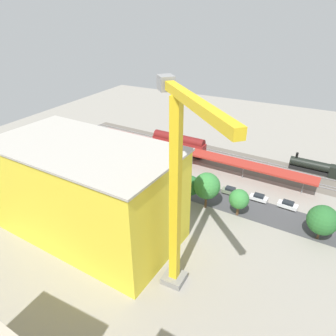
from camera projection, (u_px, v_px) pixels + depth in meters
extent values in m
plane|color=gray|center=(205.00, 188.00, 80.33)|extent=(180.13, 180.13, 0.00)
cube|color=#665E54|center=(228.00, 159.00, 95.77)|extent=(113.22, 20.66, 0.01)
cube|color=#424244|center=(201.00, 193.00, 78.14)|extent=(112.93, 16.05, 0.01)
cube|color=#9E9EA8|center=(232.00, 154.00, 98.46)|extent=(112.37, 7.19, 0.12)
cube|color=#9E9EA8|center=(230.00, 156.00, 97.33)|extent=(112.37, 7.19, 0.12)
cube|color=#9E9EA8|center=(226.00, 161.00, 94.05)|extent=(112.37, 7.19, 0.12)
cube|color=#9E9EA8|center=(225.00, 163.00, 92.92)|extent=(112.37, 7.19, 0.12)
cube|color=#A82D23|center=(193.00, 152.00, 90.56)|extent=(69.67, 8.98, 0.47)
cylinder|color=slate|center=(303.00, 186.00, 77.28)|extent=(0.30, 0.30, 3.97)
cylinder|color=slate|center=(243.00, 171.00, 84.44)|extent=(0.30, 0.30, 3.97)
cylinder|color=slate|center=(192.00, 158.00, 91.59)|extent=(0.30, 0.30, 3.97)
cylinder|color=slate|center=(149.00, 148.00, 98.75)|extent=(0.30, 0.30, 3.97)
cylinder|color=slate|center=(112.00, 138.00, 105.90)|extent=(0.30, 0.30, 3.97)
cube|color=black|center=(316.00, 171.00, 87.53)|extent=(14.72, 3.20, 1.00)
cylinder|color=black|center=(312.00, 165.00, 87.32)|extent=(12.04, 3.29, 2.55)
cube|color=black|center=(335.00, 172.00, 84.90)|extent=(2.87, 2.91, 3.25)
cylinder|color=black|center=(297.00, 155.00, 88.44)|extent=(0.70, 0.70, 1.40)
cube|color=black|center=(179.00, 152.00, 99.93)|extent=(16.50, 3.45, 0.60)
cube|color=maroon|center=(179.00, 145.00, 98.88)|extent=(18.35, 4.16, 3.91)
cylinder|color=maroon|center=(179.00, 139.00, 97.86)|extent=(17.62, 4.12, 3.03)
cube|color=black|center=(324.00, 218.00, 68.75)|extent=(4.05, 1.92, 0.30)
cube|color=silver|center=(325.00, 216.00, 68.48)|extent=(4.80, 2.04, 0.86)
cube|color=#1E2328|center=(325.00, 213.00, 68.13)|extent=(2.73, 1.69, 0.64)
cube|color=black|center=(287.00, 207.00, 72.33)|extent=(3.92, 2.16, 0.30)
cube|color=silver|center=(288.00, 205.00, 72.06)|extent=(4.64, 2.30, 0.88)
cube|color=#1E2328|center=(288.00, 203.00, 71.72)|extent=(2.66, 1.89, 0.56)
cube|color=black|center=(258.00, 200.00, 75.13)|extent=(3.64, 1.96, 0.30)
cube|color=silver|center=(259.00, 198.00, 74.88)|extent=(4.33, 2.06, 0.78)
cube|color=#1E2328|center=(259.00, 196.00, 74.57)|extent=(2.45, 1.75, 0.58)
cube|color=black|center=(230.00, 193.00, 77.82)|extent=(3.66, 1.82, 0.30)
cube|color=gray|center=(230.00, 191.00, 77.54)|extent=(4.35, 1.91, 0.88)
cube|color=#1E2328|center=(230.00, 189.00, 77.19)|extent=(2.45, 1.64, 0.65)
cube|color=black|center=(203.00, 186.00, 81.09)|extent=(3.49, 1.89, 0.30)
cube|color=silver|center=(203.00, 184.00, 80.82)|extent=(4.14, 1.99, 0.88)
cube|color=#1E2328|center=(204.00, 182.00, 80.49)|extent=(2.34, 1.69, 0.54)
cube|color=black|center=(178.00, 180.00, 83.96)|extent=(3.72, 2.00, 0.30)
cube|color=#474C51|center=(179.00, 178.00, 83.72)|extent=(4.41, 2.12, 0.73)
cube|color=#1E2328|center=(179.00, 176.00, 83.39)|extent=(2.51, 1.77, 0.69)
cube|color=black|center=(156.00, 174.00, 86.86)|extent=(3.98, 2.02, 0.30)
cube|color=gray|center=(156.00, 172.00, 86.59)|extent=(4.71, 2.15, 0.86)
cube|color=#1E2328|center=(156.00, 170.00, 86.27)|extent=(2.68, 1.77, 0.54)
cube|color=black|center=(135.00, 168.00, 89.99)|extent=(4.12, 2.02, 0.30)
cube|color=black|center=(135.00, 166.00, 89.72)|extent=(4.88, 2.16, 0.87)
cube|color=#1E2328|center=(135.00, 164.00, 89.38)|extent=(2.79, 1.75, 0.55)
cube|color=yellow|center=(88.00, 192.00, 60.52)|extent=(37.12, 21.17, 19.23)
cube|color=#B7B2A8|center=(81.00, 147.00, 55.97)|extent=(37.76, 21.81, 0.40)
cube|color=gray|center=(174.00, 278.00, 52.88)|extent=(3.60, 3.60, 1.20)
cube|color=yellow|center=(175.00, 203.00, 45.65)|extent=(1.40, 1.40, 32.32)
cube|color=yellow|center=(196.00, 104.00, 32.52)|extent=(14.08, 14.04, 1.20)
cube|color=gray|center=(166.00, 83.00, 41.67)|extent=(3.11, 3.11, 2.00)
cube|color=black|center=(105.00, 185.00, 81.38)|extent=(9.66, 3.79, 0.50)
cube|color=silver|center=(107.00, 181.00, 80.05)|extent=(7.61, 3.71, 2.82)
cube|color=maroon|center=(95.00, 176.00, 82.63)|extent=(2.50, 2.89, 2.43)
cube|color=black|center=(134.00, 194.00, 77.24)|extent=(9.60, 3.26, 0.50)
cube|color=white|center=(137.00, 190.00, 75.98)|extent=(7.53, 3.27, 2.68)
cube|color=#334C8C|center=(122.00, 185.00, 78.40)|extent=(2.38, 2.69, 2.28)
cube|color=black|center=(130.00, 198.00, 75.54)|extent=(10.02, 2.47, 0.50)
cube|color=white|center=(133.00, 194.00, 74.23)|extent=(7.74, 2.66, 3.04)
cube|color=maroon|center=(117.00, 189.00, 76.48)|extent=(2.34, 2.53, 2.52)
cylinder|color=brown|center=(238.00, 210.00, 69.39)|extent=(0.59, 0.59, 2.70)
sphere|color=#38843D|center=(239.00, 199.00, 68.04)|extent=(4.48, 4.48, 4.48)
cylinder|color=brown|center=(319.00, 233.00, 62.29)|extent=(0.49, 0.49, 2.50)
sphere|color=#28662D|center=(323.00, 220.00, 60.72)|extent=(6.05, 6.05, 6.05)
cylinder|color=brown|center=(189.00, 197.00, 73.98)|extent=(0.38, 0.38, 2.91)
sphere|color=#28662D|center=(190.00, 186.00, 72.51)|extent=(4.91, 4.91, 4.91)
cylinder|color=brown|center=(138.00, 183.00, 80.07)|extent=(0.54, 0.54, 2.78)
sphere|color=#28662D|center=(137.00, 173.00, 78.71)|extent=(4.45, 4.45, 4.45)
cylinder|color=brown|center=(206.00, 201.00, 71.78)|extent=(0.55, 0.55, 3.75)
sphere|color=#38843D|center=(207.00, 186.00, 69.90)|extent=(6.15, 6.15, 6.15)
cylinder|color=#333333|center=(183.00, 190.00, 74.69)|extent=(0.16, 0.16, 5.13)
cube|color=black|center=(183.00, 179.00, 73.29)|extent=(0.36, 0.36, 0.90)
sphere|color=green|center=(182.00, 178.00, 73.24)|extent=(0.20, 0.20, 0.20)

